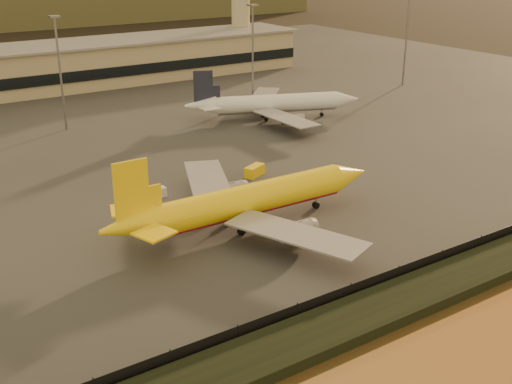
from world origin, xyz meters
TOP-DOWN VIEW (x-y plane):
  - ground at (0.00, 0.00)m, footprint 900.00×900.00m
  - embankment at (0.00, -17.00)m, footprint 320.00×7.00m
  - tarmac at (0.00, 95.00)m, footprint 320.00×220.00m
  - perimeter_fence at (0.00, -13.00)m, footprint 300.00×0.05m
  - control_tower at (70.00, 131.00)m, footprint 11.20×11.20m
  - apron_light_masts at (15.00, 75.00)m, footprint 152.20×12.20m
  - dhl_cargo_jet at (-4.46, 11.98)m, footprint 46.11×45.33m
  - white_narrowbody_jet at (35.03, 61.22)m, footprint 41.51×39.20m
  - gse_vehicle_yellow at (8.77, 30.10)m, footprint 4.71×3.54m
  - gse_vehicle_white at (-11.02, 30.46)m, footprint 3.56×1.70m

SIDE VIEW (x-z plane):
  - ground at x=0.00m, z-range 0.00..0.00m
  - tarmac at x=0.00m, z-range 0.00..0.20m
  - embankment at x=0.00m, z-range 0.00..1.40m
  - gse_vehicle_white at x=-11.02m, z-range 0.20..1.78m
  - gse_vehicle_yellow at x=8.77m, z-range 0.20..2.13m
  - perimeter_fence at x=0.00m, z-range 0.20..2.40m
  - white_narrowbody_jet at x=35.03m, z-range -2.30..10.11m
  - dhl_cargo_jet at x=-4.46m, z-range -2.58..11.23m
  - apron_light_masts at x=15.00m, z-range 3.00..28.40m
  - control_tower at x=70.00m, z-range 3.91..39.41m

